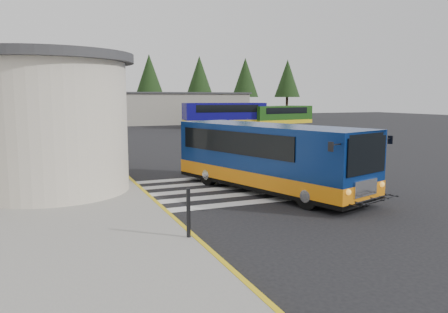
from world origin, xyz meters
name	(u,v)px	position (x,y,z in m)	size (l,w,h in m)	color
ground	(239,183)	(0.00, 0.00, 0.00)	(140.00, 140.00, 0.00)	black
sidewalk	(1,180)	(-9.00, 4.00, 0.07)	(10.00, 34.00, 0.15)	gray
curb_strip	(122,172)	(-4.05, 4.00, 0.08)	(0.12, 34.00, 0.16)	yellow
crosswalk	(236,187)	(-0.50, -0.80, 0.01)	(8.00, 5.35, 0.01)	silver
depot_building	(149,108)	(6.00, 42.00, 2.11)	(26.40, 8.40, 4.20)	gray
tree_line	(138,76)	(6.29, 50.00, 6.77)	(58.40, 4.40, 10.00)	black
transit_bus	(269,160)	(0.37, -1.87, 1.18)	(5.00, 8.98, 2.47)	navy
pedestrian_a	(82,173)	(-6.19, -1.44, 1.05)	(0.66, 0.43, 1.80)	black
pedestrian_b	(52,179)	(-7.10, -1.55, 0.95)	(0.78, 0.61, 1.60)	black
bollard	(188,213)	(-4.20, -6.31, 0.74)	(0.10, 0.10, 1.19)	black
far_bus_a	(224,114)	(12.49, 31.42, 1.62)	(9.84, 3.53, 2.49)	#0C0865
far_bus_b	(281,115)	(19.91, 31.09, 1.40)	(8.61, 3.79, 2.15)	#1B4612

